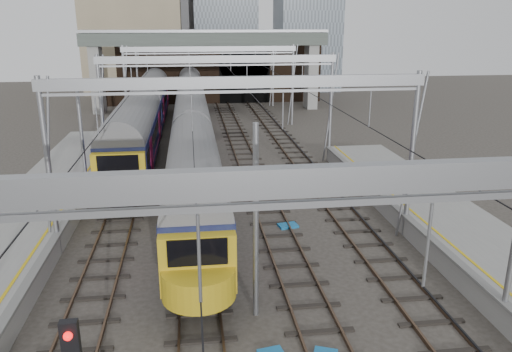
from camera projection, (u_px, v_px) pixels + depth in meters
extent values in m
plane|color=#38332D|center=(264.00, 349.00, 16.07)|extent=(160.00, 160.00, 0.00)
cube|color=slate|center=(19.00, 297.00, 17.11)|extent=(0.35, 55.00, 0.12)
cube|color=gold|center=(3.00, 296.00, 17.02)|extent=(0.12, 55.00, 0.01)
cube|color=#4C3828|center=(114.00, 199.00, 29.41)|extent=(0.08, 80.00, 0.16)
cube|color=#4C3828|center=(139.00, 198.00, 29.59)|extent=(0.08, 80.00, 0.16)
cube|color=black|center=(127.00, 200.00, 29.52)|extent=(2.40, 80.00, 0.14)
cube|color=#4C3828|center=(183.00, 196.00, 29.91)|extent=(0.08, 80.00, 0.16)
cube|color=#4C3828|center=(207.00, 195.00, 30.09)|extent=(0.08, 80.00, 0.16)
cube|color=black|center=(195.00, 197.00, 30.02)|extent=(2.40, 80.00, 0.14)
cube|color=#4C3828|center=(249.00, 193.00, 30.41)|extent=(0.08, 80.00, 0.16)
cube|color=#4C3828|center=(272.00, 192.00, 30.59)|extent=(0.08, 80.00, 0.16)
cube|color=black|center=(261.00, 194.00, 30.52)|extent=(2.40, 80.00, 0.14)
cube|color=#4C3828|center=(313.00, 190.00, 30.91)|extent=(0.08, 80.00, 0.16)
cube|color=#4C3828|center=(335.00, 189.00, 31.09)|extent=(0.08, 80.00, 0.16)
cube|color=black|center=(324.00, 191.00, 31.02)|extent=(2.40, 80.00, 0.14)
cube|color=gray|center=(320.00, 180.00, 8.14)|extent=(16.80, 0.28, 0.50)
cylinder|color=gray|center=(49.00, 170.00, 21.44)|extent=(0.24, 0.24, 8.00)
cylinder|color=gray|center=(412.00, 157.00, 23.49)|extent=(0.24, 0.24, 8.00)
cube|color=gray|center=(238.00, 82.00, 21.40)|extent=(16.80, 0.28, 0.50)
cylinder|color=gray|center=(102.00, 113.00, 34.70)|extent=(0.24, 0.24, 8.00)
cylinder|color=gray|center=(331.00, 108.00, 36.75)|extent=(0.24, 0.24, 8.00)
cube|color=gray|center=(218.00, 59.00, 34.66)|extent=(16.80, 0.28, 0.50)
cylinder|color=gray|center=(125.00, 88.00, 47.96)|extent=(0.24, 0.24, 8.00)
cylinder|color=gray|center=(293.00, 85.00, 50.01)|extent=(0.24, 0.24, 8.00)
cube|color=gray|center=(210.00, 49.00, 47.92)|extent=(16.80, 0.28, 0.50)
cylinder|color=gray|center=(137.00, 75.00, 59.32)|extent=(0.24, 0.24, 8.00)
cylinder|color=gray|center=(273.00, 74.00, 61.37)|extent=(0.24, 0.24, 8.00)
cube|color=gray|center=(205.00, 44.00, 59.28)|extent=(16.80, 0.28, 0.50)
cube|color=black|center=(119.00, 107.00, 27.90)|extent=(0.03, 80.00, 0.03)
cube|color=black|center=(191.00, 106.00, 28.40)|extent=(0.03, 80.00, 0.03)
cube|color=black|center=(261.00, 104.00, 28.90)|extent=(0.03, 80.00, 0.03)
cube|color=black|center=(328.00, 103.00, 29.40)|extent=(0.03, 80.00, 0.03)
cube|color=black|center=(221.00, 67.00, 64.24)|extent=(26.00, 2.00, 9.00)
cube|color=black|center=(245.00, 83.00, 64.21)|extent=(6.50, 0.10, 5.20)
cylinder|color=black|center=(245.00, 62.00, 63.44)|extent=(6.50, 0.10, 6.50)
cube|color=black|center=(126.00, 93.00, 62.68)|extent=(6.00, 1.50, 3.00)
cube|color=gray|center=(97.00, 77.00, 56.86)|extent=(1.20, 2.50, 8.20)
cube|color=gray|center=(311.00, 74.00, 59.98)|extent=(1.20, 2.50, 8.20)
cube|color=#535D56|center=(206.00, 39.00, 57.21)|extent=(28.00, 3.00, 1.40)
cube|color=gray|center=(206.00, 31.00, 56.95)|extent=(28.00, 3.00, 0.30)
cube|color=tan|center=(133.00, 16.00, 74.08)|extent=(14.00, 12.00, 22.00)
cube|color=gray|center=(188.00, 28.00, 88.93)|extent=(18.00, 14.00, 18.00)
cube|color=black|center=(192.00, 129.00, 47.51)|extent=(2.12, 62.96, 0.70)
cube|color=#141446|center=(191.00, 109.00, 46.96)|extent=(2.70, 62.96, 2.41)
cylinder|color=slate|center=(191.00, 96.00, 46.61)|extent=(2.65, 62.46, 2.65)
cube|color=black|center=(191.00, 105.00, 46.85)|extent=(2.72, 61.76, 0.72)
cube|color=#DE4587|center=(191.00, 116.00, 47.16)|extent=(2.72, 61.96, 0.12)
cube|color=gold|center=(198.00, 266.00, 17.04)|extent=(2.65, 0.60, 2.21)
cube|color=black|center=(198.00, 252.00, 16.70)|extent=(2.03, 0.08, 0.96)
cube|color=black|center=(146.00, 139.00, 43.44)|extent=(2.28, 33.56, 0.70)
cube|color=#141446|center=(145.00, 117.00, 42.87)|extent=(2.90, 33.56, 2.59)
cylinder|color=slate|center=(144.00, 102.00, 42.48)|extent=(2.84, 33.06, 2.84)
cube|color=black|center=(144.00, 112.00, 42.74)|extent=(2.92, 32.36, 0.78)
cube|color=#DE4587|center=(145.00, 125.00, 43.08)|extent=(2.92, 32.56, 0.12)
cube|color=gold|center=(119.00, 175.00, 26.86)|extent=(2.84, 0.60, 2.39)
cube|color=black|center=(118.00, 165.00, 26.52)|extent=(2.18, 0.08, 1.04)
cube|color=black|center=(70.00, 341.00, 9.37)|extent=(0.34, 0.18, 0.87)
sphere|color=red|center=(68.00, 336.00, 9.19)|extent=(0.17, 0.17, 0.17)
cylinder|color=black|center=(222.00, 241.00, 17.92)|extent=(0.17, 0.17, 5.08)
cube|color=black|center=(221.00, 184.00, 17.09)|extent=(0.41, 0.30, 0.95)
sphere|color=red|center=(221.00, 179.00, 16.92)|extent=(0.19, 0.19, 0.19)
cube|color=#176DAF|center=(288.00, 226.00, 25.64)|extent=(1.08, 0.85, 0.11)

